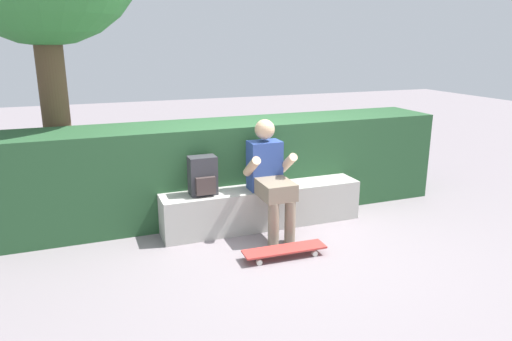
{
  "coord_description": "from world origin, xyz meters",
  "views": [
    {
      "loc": [
        -1.79,
        -4.09,
        1.98
      ],
      "look_at": [
        -0.07,
        0.43,
        0.63
      ],
      "focal_mm": 32.9,
      "sensor_mm": 36.0,
      "label": 1
    }
  ],
  "objects": [
    {
      "name": "hedge_row",
      "position": [
        -0.2,
        0.97,
        0.54
      ],
      "size": [
        5.14,
        0.79,
        1.08
      ],
      "color": "#274F2D",
      "rests_on": "ground"
    },
    {
      "name": "ground_plane",
      "position": [
        0.0,
        0.0,
        0.0
      ],
      "size": [
        24.0,
        24.0,
        0.0
      ],
      "primitive_type": "plane",
      "color": "gray"
    },
    {
      "name": "person_skater",
      "position": [
        0.0,
        0.2,
        0.64
      ],
      "size": [
        0.49,
        0.62,
        1.19
      ],
      "color": "#2D4793",
      "rests_on": "ground"
    },
    {
      "name": "backpack_on_bench",
      "position": [
        -0.66,
        0.4,
        0.64
      ],
      "size": [
        0.28,
        0.23,
        0.4
      ],
      "color": "#333338",
      "rests_on": "bench_main"
    },
    {
      "name": "bench_main",
      "position": [
        0.0,
        0.41,
        0.22
      ],
      "size": [
        2.21,
        0.41,
        0.44
      ],
      "color": "#AEACA3",
      "rests_on": "ground"
    },
    {
      "name": "skateboard_near_person",
      "position": [
        -0.1,
        -0.41,
        0.07
      ],
      "size": [
        0.81,
        0.22,
        0.09
      ],
      "color": "#BC3833",
      "rests_on": "ground"
    }
  ]
}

